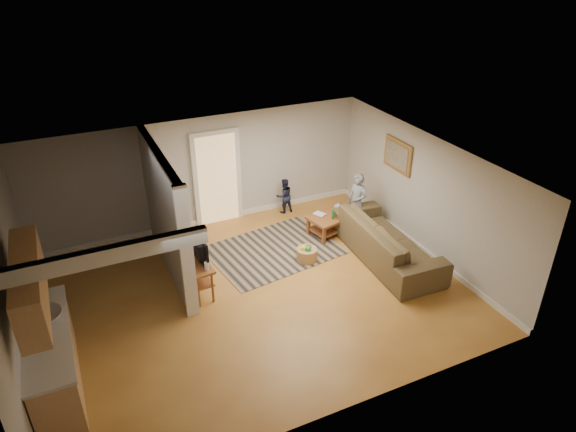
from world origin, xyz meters
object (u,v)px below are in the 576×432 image
at_px(speaker_left, 186,259).
at_px(toddler, 284,212).
at_px(speaker_right, 165,218).
at_px(child, 355,227).
at_px(sofa, 385,257).
at_px(coffee_table, 333,218).
at_px(tv_console, 195,263).
at_px(toy_basket, 307,254).

height_order(speaker_left, toddler, speaker_left).
distance_m(speaker_right, child, 4.25).
relative_size(sofa, toddler, 3.30).
relative_size(speaker_right, toddler, 1.15).
distance_m(coffee_table, toddler, 1.49).
distance_m(coffee_table, child, 0.66).
relative_size(tv_console, speaker_right, 1.13).
relative_size(tv_console, child, 0.85).
distance_m(sofa, tv_console, 3.91).
bearing_deg(tv_console, child, 5.65).
xyz_separation_m(coffee_table, child, (0.57, -0.03, -0.34)).
bearing_deg(speaker_left, child, 26.69).
relative_size(speaker_right, toy_basket, 2.35).
distance_m(speaker_right, toy_basket, 3.20).
xyz_separation_m(toy_basket, toddler, (0.46, 2.12, -0.15)).
bearing_deg(speaker_left, speaker_right, 111.34).
height_order(tv_console, toddler, tv_console).
height_order(speaker_right, toy_basket, speaker_right).
distance_m(coffee_table, speaker_right, 3.68).
bearing_deg(tv_console, toy_basket, -4.73).
bearing_deg(speaker_right, toy_basket, -21.52).
relative_size(sofa, speaker_right, 2.88).
xyz_separation_m(sofa, toddler, (-1.05, 2.70, 0.00)).
bearing_deg(speaker_left, sofa, 7.22).
relative_size(coffee_table, toddler, 1.44).
xyz_separation_m(coffee_table, speaker_left, (-3.43, -0.40, 0.11)).
distance_m(sofa, toy_basket, 1.63).
distance_m(coffee_table, tv_console, 3.49).
bearing_deg(speaker_left, tv_console, -60.76).
height_order(toy_basket, child, child).
relative_size(coffee_table, speaker_left, 1.37).
bearing_deg(speaker_right, sofa, -14.60).
relative_size(coffee_table, child, 0.94).
relative_size(child, toddler, 1.52).
relative_size(coffee_table, speaker_right, 1.25).
bearing_deg(toddler, tv_console, 35.39).
bearing_deg(toy_basket, tv_console, -178.56).
bearing_deg(speaker_right, tv_console, -68.16).
relative_size(tv_console, toddler, 1.29).
bearing_deg(toy_basket, sofa, -21.17).
height_order(tv_console, speaker_left, tv_console).
bearing_deg(tv_console, sofa, -14.04).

